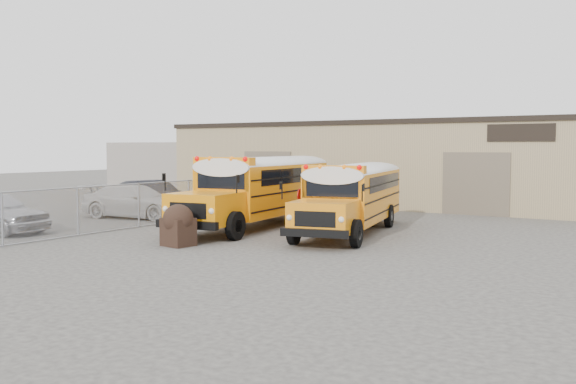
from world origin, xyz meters
The scene contains 9 objects.
ground centered at (0.00, 0.00, 0.00)m, with size 120.00×120.00×0.00m, color #3D3B38.
warehouse centered at (0.00, 19.99, 2.37)m, with size 30.20×10.20×4.67m.
chainlink_fence centered at (-6.00, 3.00, 0.90)m, with size 0.07×18.07×1.81m.
distant_building_left centered at (-22.00, 22.00, 1.80)m, with size 8.00×6.00×3.60m, color gray.
school_bus_left centered at (-3.11, 12.20, 1.68)m, with size 3.72×10.16×2.91m.
school_bus_right centered at (0.54, 11.86, 1.53)m, with size 4.20×9.32×2.65m.
tarp_bundle centered at (-1.38, 0.27, 0.71)m, with size 1.03×1.01×1.38m.
car_white centered at (-8.75, 5.50, 0.76)m, with size 2.12×5.22×1.51m, color silver.
car_dark centered at (-9.71, 7.45, 0.80)m, with size 1.70×4.88×1.61m, color black.
Camera 1 is at (12.95, -15.30, 3.24)m, focal length 40.00 mm.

